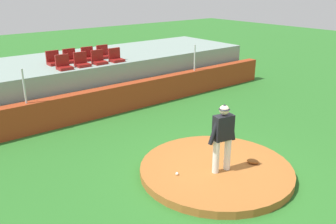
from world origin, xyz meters
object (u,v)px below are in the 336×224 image
stadium_chair_5 (71,58)px  stadium_chair_7 (104,54)px  stadium_chair_0 (64,65)px  stadium_chair_6 (89,56)px  stadium_chair_4 (54,60)px  stadium_chair_2 (99,59)px  pitcher (223,133)px  baseball (177,174)px  stadium_chair_1 (82,62)px  fielding_glove (253,161)px  stadium_chair_3 (116,57)px

stadium_chair_5 → stadium_chair_7: same height
stadium_chair_0 → stadium_chair_6: size_ratio=1.00×
stadium_chair_4 → stadium_chair_2: bearing=146.4°
pitcher → stadium_chair_0: bearing=109.1°
baseball → stadium_chair_0: size_ratio=0.15×
pitcher → stadium_chair_1: size_ratio=3.42×
stadium_chair_5 → stadium_chair_4: bearing=-0.3°
stadium_chair_2 → stadium_chair_5: bearing=-51.8°
stadium_chair_0 → stadium_chair_4: (0.03, 0.95, 0.00)m
fielding_glove → stadium_chair_1: 7.19m
baseball → stadium_chair_4: size_ratio=0.15×
stadium_chair_2 → stadium_chair_7: (0.70, 0.88, 0.00)m
pitcher → stadium_chair_2: stadium_chair_2 is taller
stadium_chair_5 → stadium_chair_6: bearing=176.9°
baseball → stadium_chair_3: 6.67m
stadium_chair_0 → stadium_chair_3: size_ratio=1.00×
stadium_chair_0 → stadium_chair_1: size_ratio=1.00×
stadium_chair_1 → stadium_chair_0: bearing=3.7°
pitcher → baseball: 1.45m
stadium_chair_6 → stadium_chair_0: bearing=32.7°
pitcher → stadium_chair_4: 7.66m
stadium_chair_4 → stadium_chair_0: bearing=88.1°
stadium_chair_1 → stadium_chair_3: bearing=178.5°
stadium_chair_7 → baseball: bearing=73.7°
stadium_chair_1 → stadium_chair_2: (0.69, 0.00, 0.00)m
stadium_chair_1 → stadium_chair_2: 0.69m
stadium_chair_1 → stadium_chair_3: 1.40m
fielding_glove → stadium_chair_0: bearing=170.3°
baseball → stadium_chair_7: 7.51m
baseball → stadium_chair_6: bearing=78.8°
stadium_chair_3 → stadium_chair_7: (-0.02, 0.91, 0.00)m
stadium_chair_7 → stadium_chair_4: bearing=-0.7°
pitcher → fielding_glove: 1.32m
pitcher → stadium_chair_4: size_ratio=3.42×
pitcher → stadium_chair_4: stadium_chair_4 is taller
stadium_chair_5 → stadium_chair_0: bearing=54.2°
stadium_chair_5 → stadium_chair_6: (0.73, -0.04, 0.00)m
fielding_glove → stadium_chair_0: 7.30m
stadium_chair_5 → stadium_chair_1: bearing=91.3°
stadium_chair_0 → stadium_chair_1: 0.70m
baseball → stadium_chair_2: size_ratio=0.15×
stadium_chair_0 → stadium_chair_7: size_ratio=1.00×
stadium_chair_0 → stadium_chair_4: 0.95m
stadium_chair_3 → pitcher: bearing=80.5°
pitcher → stadium_chair_5: stadium_chair_5 is taller
pitcher → stadium_chair_2: size_ratio=3.42×
stadium_chair_0 → stadium_chair_2: 1.39m
stadium_chair_1 → stadium_chair_3: size_ratio=1.00×
stadium_chair_4 → stadium_chair_5: size_ratio=1.00×
stadium_chair_4 → stadium_chair_7: size_ratio=1.00×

